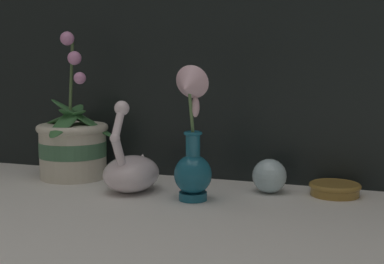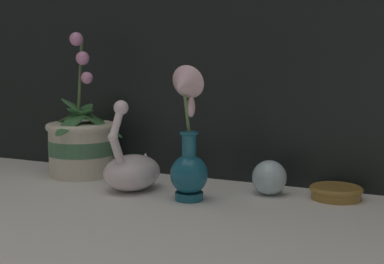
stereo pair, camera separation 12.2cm
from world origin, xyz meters
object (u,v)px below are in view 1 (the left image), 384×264
object	(u,v)px
blue_vase	(192,149)
orchid_potted_plant	(73,144)
glass_sphere	(269,176)
swan_figurine	(132,170)
amber_dish	(335,188)

from	to	relation	value
blue_vase	orchid_potted_plant	bearing A→B (deg)	161.65
orchid_potted_plant	glass_sphere	distance (m)	0.52
orchid_potted_plant	blue_vase	size ratio (longest dim) A/B	1.29
blue_vase	glass_sphere	bearing A→B (deg)	41.82
swan_figurine	blue_vase	xyz separation A→B (m)	(0.16, -0.04, 0.06)
swan_figurine	amber_dish	distance (m)	0.47
blue_vase	amber_dish	distance (m)	0.34
orchid_potted_plant	glass_sphere	world-z (taller)	orchid_potted_plant
orchid_potted_plant	swan_figurine	xyz separation A→B (m)	(0.21, -0.09, -0.04)
swan_figurine	glass_sphere	bearing A→B (deg)	16.74
glass_sphere	blue_vase	bearing A→B (deg)	-138.18
blue_vase	swan_figurine	bearing A→B (deg)	167.10
glass_sphere	amber_dish	bearing A→B (deg)	10.09
orchid_potted_plant	amber_dish	xyz separation A→B (m)	(0.66, 0.03, -0.07)
orchid_potted_plant	amber_dish	world-z (taller)	orchid_potted_plant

